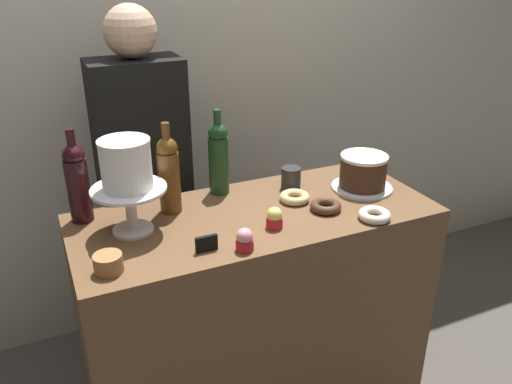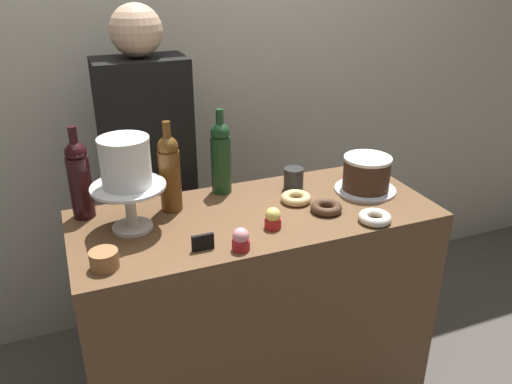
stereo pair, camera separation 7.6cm
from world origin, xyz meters
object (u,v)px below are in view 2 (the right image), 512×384
object	(u,v)px
cake_stand_pedestal	(130,199)
cookie_stack	(104,260)
cupcake_lemon	(273,219)
price_sign_chalkboard	(203,242)
donut_glazed	(296,198)
coffee_cup_ceramic	(294,179)
donut_sugar	(375,218)
donut_chocolate	(326,208)
wine_bottle_dark_red	(79,178)
wine_bottle_green	(221,156)
cupcake_strawberry	(241,240)
white_layer_cake	(125,162)
wine_bottle_amber	(170,172)
chocolate_round_cake	(367,173)
barista_figure	(151,191)

from	to	relation	value
cake_stand_pedestal	cookie_stack	distance (m)	0.25
cupcake_lemon	price_sign_chalkboard	xyz separation A→B (m)	(-0.26, -0.05, -0.01)
donut_glazed	coffee_cup_ceramic	distance (m)	0.12
donut_sugar	coffee_cup_ceramic	xyz separation A→B (m)	(-0.14, 0.35, 0.03)
cake_stand_pedestal	coffee_cup_ceramic	size ratio (longest dim) A/B	2.85
coffee_cup_ceramic	price_sign_chalkboard	bearing A→B (deg)	-145.67
cupcake_lemon	donut_chocolate	xyz separation A→B (m)	(0.22, 0.04, -0.02)
wine_bottle_dark_red	wine_bottle_green	distance (m)	0.51
cupcake_lemon	donut_glazed	xyz separation A→B (m)	(0.16, 0.15, -0.02)
donut_glazed	cupcake_strawberry	bearing A→B (deg)	-141.38
cupcake_lemon	price_sign_chalkboard	world-z (taller)	cupcake_lemon
cupcake_lemon	donut_sugar	bearing A→B (deg)	-14.67
white_layer_cake	donut_chocolate	distance (m)	0.71
cupcake_lemon	donut_sugar	world-z (taller)	cupcake_lemon
wine_bottle_amber	wine_bottle_dark_red	bearing A→B (deg)	168.66
chocolate_round_cake	coffee_cup_ceramic	distance (m)	0.28
cupcake_strawberry	donut_chocolate	size ratio (longest dim) A/B	0.66
donut_sugar	barista_figure	xyz separation A→B (m)	(-0.63, 0.73, -0.10)
chocolate_round_cake	wine_bottle_green	size ratio (longest dim) A/B	0.56
donut_chocolate	barista_figure	xyz separation A→B (m)	(-0.51, 0.60, -0.10)
wine_bottle_green	donut_glazed	size ratio (longest dim) A/B	2.91
wine_bottle_green	donut_sugar	distance (m)	0.61
wine_bottle_green	price_sign_chalkboard	bearing A→B (deg)	-115.97
cupcake_lemon	cupcake_strawberry	size ratio (longest dim) A/B	1.00
wine_bottle_dark_red	cookie_stack	world-z (taller)	wine_bottle_dark_red
wine_bottle_dark_red	donut_glazed	xyz separation A→B (m)	(0.73, -0.17, -0.13)
cupcake_strawberry	donut_glazed	distance (m)	0.39
cupcake_strawberry	donut_sugar	world-z (taller)	cupcake_strawberry
wine_bottle_amber	donut_sugar	distance (m)	0.72
donut_sugar	cookie_stack	bearing A→B (deg)	176.92
cake_stand_pedestal	cupcake_lemon	world-z (taller)	cake_stand_pedestal
donut_glazed	wine_bottle_green	bearing A→B (deg)	139.43
chocolate_round_cake	donut_sugar	xyz separation A→B (m)	(-0.11, -0.23, -0.06)
wine_bottle_dark_red	donut_glazed	size ratio (longest dim) A/B	2.91
wine_bottle_green	donut_chocolate	xyz separation A→B (m)	(0.29, -0.30, -0.13)
chocolate_round_cake	wine_bottle_dark_red	size ratio (longest dim) A/B	0.56
cake_stand_pedestal	coffee_cup_ceramic	bearing A→B (deg)	8.42
chocolate_round_cake	cupcake_lemon	distance (m)	0.48
donut_sugar	price_sign_chalkboard	world-z (taller)	price_sign_chalkboard
wine_bottle_green	donut_sugar	xyz separation A→B (m)	(0.40, -0.43, -0.13)
wine_bottle_amber	barista_figure	xyz separation A→B (m)	(-0.01, 0.38, -0.23)
white_layer_cake	cookie_stack	size ratio (longest dim) A/B	1.92
wine_bottle_green	chocolate_round_cake	bearing A→B (deg)	-21.05
wine_bottle_amber	cake_stand_pedestal	bearing A→B (deg)	-148.82
wine_bottle_green	coffee_cup_ceramic	xyz separation A→B (m)	(0.27, -0.08, -0.10)
cookie_stack	barista_figure	world-z (taller)	barista_figure
cake_stand_pedestal	wine_bottle_green	world-z (taller)	wine_bottle_green
wine_bottle_green	coffee_cup_ceramic	size ratio (longest dim) A/B	3.83
chocolate_round_cake	donut_chocolate	world-z (taller)	chocolate_round_cake
chocolate_round_cake	barista_figure	world-z (taller)	barista_figure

